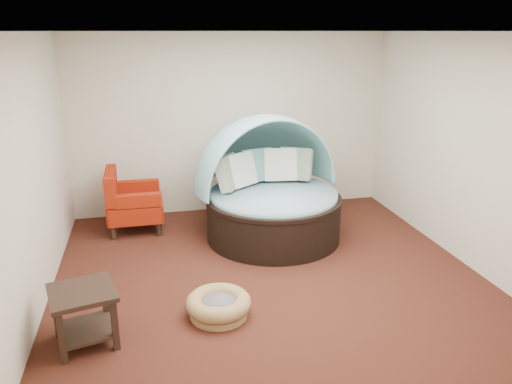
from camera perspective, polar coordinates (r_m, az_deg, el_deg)
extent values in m
plane|color=#492114|center=(6.07, 1.49, -9.55)|extent=(5.00, 5.00, 0.00)
plane|color=beige|center=(7.96, -2.84, 7.77)|extent=(5.00, 0.00, 5.00)
plane|color=beige|center=(3.34, 12.24, -7.37)|extent=(5.00, 0.00, 5.00)
plane|color=beige|center=(5.53, -24.39, 1.61)|extent=(0.00, 5.00, 5.00)
plane|color=beige|center=(6.63, 23.13, 4.26)|extent=(0.00, 5.00, 5.00)
plane|color=white|center=(5.39, 1.74, 17.90)|extent=(5.00, 5.00, 0.00)
cylinder|color=black|center=(7.02, 1.99, -3.09)|extent=(2.25, 2.25, 0.57)
cylinder|color=black|center=(6.92, 2.02, -0.73)|extent=(2.27, 2.27, 0.05)
cylinder|color=#99C6D3|center=(6.91, 2.02, -0.40)|extent=(2.12, 2.12, 0.12)
cube|color=#2F5C36|center=(6.88, -3.23, 2.21)|extent=(0.48, 0.55, 0.50)
cube|color=silver|center=(7.02, -1.76, 2.55)|extent=(0.54, 0.50, 0.50)
cube|color=#5CA09C|center=(7.26, 0.12, 3.08)|extent=(0.53, 0.38, 0.50)
cube|color=silver|center=(7.29, 2.79, 3.14)|extent=(0.51, 0.34, 0.50)
cube|color=#2F5C36|center=(7.35, 4.54, 3.21)|extent=(0.55, 0.48, 0.50)
cylinder|color=brown|center=(5.31, -4.28, -13.58)|extent=(0.77, 0.77, 0.07)
torus|color=brown|center=(5.25, -4.31, -12.51)|extent=(0.87, 0.87, 0.17)
cylinder|color=slate|center=(5.26, -4.30, -12.73)|extent=(0.52, 0.52, 0.10)
cylinder|color=black|center=(7.31, -15.96, -4.53)|extent=(0.07, 0.07, 0.19)
cylinder|color=black|center=(7.90, -15.76, -2.82)|extent=(0.07, 0.07, 0.19)
cylinder|color=black|center=(7.29, -11.00, -4.21)|extent=(0.07, 0.07, 0.19)
cylinder|color=black|center=(7.88, -11.18, -2.51)|extent=(0.07, 0.07, 0.19)
cube|color=#9B210B|center=(7.51, -13.61, -1.84)|extent=(0.79, 0.79, 0.27)
cube|color=#9B210B|center=(7.41, -16.25, 0.68)|extent=(0.15, 0.79, 0.46)
cube|color=#9B210B|center=(7.12, -13.33, -0.96)|extent=(0.63, 0.13, 0.19)
cube|color=#9B210B|center=(7.76, -13.33, 0.62)|extent=(0.63, 0.13, 0.19)
cube|color=black|center=(4.91, -19.30, -10.80)|extent=(0.69, 0.69, 0.05)
cube|color=black|center=(5.10, -18.84, -14.65)|extent=(0.61, 0.61, 0.03)
cube|color=black|center=(4.83, -21.35, -15.30)|extent=(0.07, 0.07, 0.50)
cube|color=black|center=(5.23, -21.88, -12.70)|extent=(0.07, 0.07, 0.50)
cube|color=black|center=(4.87, -15.83, -14.43)|extent=(0.07, 0.07, 0.50)
cube|color=black|center=(5.26, -16.82, -11.92)|extent=(0.07, 0.07, 0.50)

